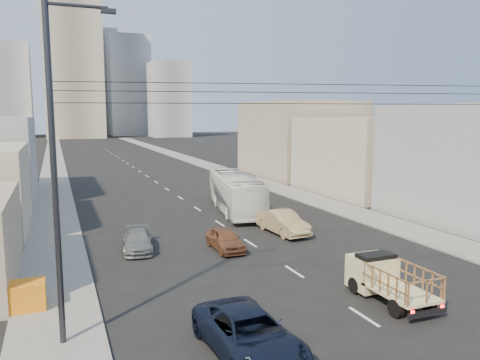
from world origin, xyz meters
TOP-DOWN VIEW (x-y plane):
  - ground at (0.00, 0.00)m, footprint 420.00×420.00m
  - sidewalk_left at (-11.75, 70.00)m, footprint 3.50×180.00m
  - sidewalk_right at (11.75, 70.00)m, footprint 3.50×180.00m
  - lane_dashes at (0.00, 53.00)m, footprint 0.15×104.00m
  - flatbed_pickup at (2.01, 3.07)m, footprint 1.95×4.41m
  - navy_pickup at (-5.58, 0.87)m, footprint 2.84×5.62m
  - city_bus at (2.73, 23.72)m, footprint 4.74×12.23m
  - sedan_brown at (-2.02, 13.16)m, footprint 1.59×3.92m
  - sedan_tan at (3.07, 15.41)m, footprint 2.09×5.01m
  - sedan_grey at (-7.03, 14.95)m, footprint 2.28×4.37m
  - streetlamp_left at (-11.39, 4.00)m, footprint 2.36×0.25m
  - overhead_wires at (0.00, 1.50)m, footprint 23.01×5.02m
  - crate_stack at (-13.00, 7.68)m, footprint 1.80×1.20m
  - bldg_right_near at (19.00, 14.00)m, footprint 10.00×12.00m
  - bldg_right_mid at (19.50, 28.00)m, footprint 11.00×14.00m
  - bldg_right_far at (20.00, 44.00)m, footprint 12.00×16.00m
  - high_rise_tower at (-4.00, 170.00)m, footprint 20.00×20.00m
  - midrise_ne at (18.00, 185.00)m, footprint 16.00×16.00m
  - midrise_nw at (-26.00, 180.00)m, footprint 15.00×15.00m
  - midrise_back at (6.00, 200.00)m, footprint 18.00×18.00m
  - midrise_east at (30.00, 165.00)m, footprint 14.00×14.00m

SIDE VIEW (x-z plane):
  - ground at x=0.00m, z-range 0.00..0.00m
  - lane_dashes at x=0.00m, z-range 0.00..0.01m
  - sidewalk_left at x=-11.75m, z-range 0.00..0.12m
  - sidewalk_right at x=11.75m, z-range 0.00..0.12m
  - sedan_grey at x=-7.03m, z-range 0.00..1.21m
  - sedan_brown at x=-2.02m, z-range 0.00..1.33m
  - crate_stack at x=-13.00m, z-range 0.12..1.26m
  - navy_pickup at x=-5.58m, z-range 0.00..1.53m
  - sedan_tan at x=3.07m, z-range 0.00..1.61m
  - flatbed_pickup at x=2.01m, z-range 0.14..2.04m
  - city_bus at x=2.73m, z-range 0.00..3.32m
  - bldg_right_mid at x=19.50m, z-range 0.00..8.00m
  - bldg_right_near at x=19.00m, z-range 0.00..9.00m
  - bldg_right_far at x=20.00m, z-range 0.00..10.00m
  - streetlamp_left at x=-11.39m, z-range 0.44..12.44m
  - overhead_wires at x=0.00m, z-range 8.60..9.33m
  - midrise_east at x=30.00m, z-range 0.00..28.00m
  - midrise_nw at x=-26.00m, z-range 0.00..34.00m
  - midrise_ne at x=18.00m, z-range 0.00..40.00m
  - midrise_back at x=6.00m, z-range 0.00..44.00m
  - high_rise_tower at x=-4.00m, z-range 0.00..60.00m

